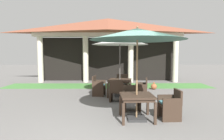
{
  "coord_description": "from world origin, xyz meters",
  "views": [
    {
      "loc": [
        0.11,
        -4.17,
        1.89
      ],
      "look_at": [
        0.19,
        3.44,
        1.26
      ],
      "focal_mm": 31.0,
      "sensor_mm": 36.0,
      "label": 1
    }
  ],
  "objects_px": {
    "patio_table_near_foreground": "(137,98)",
    "terracotta_urn": "(154,86)",
    "patio_chair_near_foreground_north": "(131,98)",
    "patio_chair_mid_left_north": "(122,84)",
    "patio_chair_near_foreground_east": "(170,105)",
    "patio_umbrella_near_foreground": "(137,35)",
    "patio_chair_mid_left_east": "(142,88)",
    "patio_table_mid_left": "(120,82)",
    "patio_chair_mid_left_west": "(98,86)",
    "patio_chair_mid_left_south": "(117,91)",
    "patio_umbrella_mid_left": "(120,42)"
  },
  "relations": [
    {
      "from": "patio_chair_mid_left_east",
      "to": "patio_chair_mid_left_south",
      "type": "relative_size",
      "value": 0.95
    },
    {
      "from": "patio_table_mid_left",
      "to": "patio_chair_mid_left_north",
      "type": "relative_size",
      "value": 1.31
    },
    {
      "from": "patio_umbrella_mid_left",
      "to": "terracotta_urn",
      "type": "height_order",
      "value": "patio_umbrella_mid_left"
    },
    {
      "from": "patio_umbrella_mid_left",
      "to": "patio_umbrella_near_foreground",
      "type": "bearing_deg",
      "value": -84.03
    },
    {
      "from": "patio_chair_near_foreground_east",
      "to": "patio_chair_mid_left_east",
      "type": "xyz_separation_m",
      "value": [
        -0.34,
        2.9,
        -0.01
      ]
    },
    {
      "from": "terracotta_urn",
      "to": "patio_chair_mid_left_west",
      "type": "bearing_deg",
      "value": -153.04
    },
    {
      "from": "patio_chair_near_foreground_east",
      "to": "patio_chair_mid_left_west",
      "type": "relative_size",
      "value": 0.97
    },
    {
      "from": "patio_umbrella_near_foreground",
      "to": "patio_chair_mid_left_east",
      "type": "xyz_separation_m",
      "value": [
        0.65,
        2.94,
        -2.03
      ]
    },
    {
      "from": "patio_table_near_foreground",
      "to": "patio_chair_mid_left_north",
      "type": "bearing_deg",
      "value": 92.27
    },
    {
      "from": "patio_chair_near_foreground_north",
      "to": "patio_table_mid_left",
      "type": "xyz_separation_m",
      "value": [
        -0.29,
        2.12,
        0.27
      ]
    },
    {
      "from": "patio_umbrella_near_foreground",
      "to": "patio_chair_near_foreground_north",
      "type": "bearing_deg",
      "value": 92.31
    },
    {
      "from": "patio_umbrella_near_foreground",
      "to": "patio_chair_mid_left_north",
      "type": "xyz_separation_m",
      "value": [
        -0.16,
        4.08,
        -2.01
      ]
    },
    {
      "from": "patio_table_near_foreground",
      "to": "patio_chair_mid_left_south",
      "type": "relative_size",
      "value": 1.1
    },
    {
      "from": "patio_umbrella_mid_left",
      "to": "patio_chair_mid_left_north",
      "type": "bearing_deg",
      "value": 80.45
    },
    {
      "from": "patio_umbrella_near_foreground",
      "to": "patio_chair_near_foreground_east",
      "type": "bearing_deg",
      "value": 2.31
    },
    {
      "from": "patio_chair_near_foreground_north",
      "to": "patio_umbrella_mid_left",
      "type": "height_order",
      "value": "patio_umbrella_mid_left"
    },
    {
      "from": "patio_umbrella_near_foreground",
      "to": "patio_umbrella_mid_left",
      "type": "xyz_separation_m",
      "value": [
        -0.33,
        3.11,
        0.0
      ]
    },
    {
      "from": "patio_table_near_foreground",
      "to": "terracotta_urn",
      "type": "distance_m",
      "value": 5.01
    },
    {
      "from": "patio_umbrella_mid_left",
      "to": "patio_chair_near_foreground_north",
      "type": "bearing_deg",
      "value": -82.34
    },
    {
      "from": "patio_chair_mid_left_east",
      "to": "patio_chair_mid_left_north",
      "type": "bearing_deg",
      "value": 44.97
    },
    {
      "from": "patio_table_near_foreground",
      "to": "patio_chair_mid_left_west",
      "type": "xyz_separation_m",
      "value": [
        -1.3,
        3.27,
        -0.21
      ]
    },
    {
      "from": "patio_chair_mid_left_east",
      "to": "patio_chair_near_foreground_north",
      "type": "bearing_deg",
      "value": 170.25
    },
    {
      "from": "patio_chair_near_foreground_east",
      "to": "patio_chair_mid_left_east",
      "type": "distance_m",
      "value": 2.92
    },
    {
      "from": "patio_table_near_foreground",
      "to": "patio_umbrella_near_foreground",
      "type": "xyz_separation_m",
      "value": [
        -0.0,
        -0.0,
        1.79
      ]
    },
    {
      "from": "patio_chair_mid_left_east",
      "to": "terracotta_urn",
      "type": "bearing_deg",
      "value": -17.98
    },
    {
      "from": "patio_chair_mid_left_north",
      "to": "terracotta_urn",
      "type": "distance_m",
      "value": 1.88
    },
    {
      "from": "patio_chair_mid_left_south",
      "to": "terracotta_urn",
      "type": "height_order",
      "value": "patio_chair_mid_left_south"
    },
    {
      "from": "patio_umbrella_near_foreground",
      "to": "patio_chair_mid_left_east",
      "type": "distance_m",
      "value": 3.63
    },
    {
      "from": "patio_chair_mid_left_west",
      "to": "terracotta_urn",
      "type": "height_order",
      "value": "patio_chair_mid_left_west"
    },
    {
      "from": "patio_umbrella_near_foreground",
      "to": "patio_chair_mid_left_west",
      "type": "height_order",
      "value": "patio_umbrella_near_foreground"
    },
    {
      "from": "patio_chair_mid_left_north",
      "to": "patio_chair_mid_left_west",
      "type": "distance_m",
      "value": 1.39
    },
    {
      "from": "patio_umbrella_mid_left",
      "to": "terracotta_urn",
      "type": "distance_m",
      "value": 3.37
    },
    {
      "from": "patio_chair_near_foreground_north",
      "to": "patio_chair_mid_left_east",
      "type": "relative_size",
      "value": 0.98
    },
    {
      "from": "patio_chair_mid_left_west",
      "to": "terracotta_urn",
      "type": "relative_size",
      "value": 2.22
    },
    {
      "from": "patio_table_near_foreground",
      "to": "patio_chair_mid_left_east",
      "type": "relative_size",
      "value": 1.16
    },
    {
      "from": "patio_chair_near_foreground_east",
      "to": "patio_chair_mid_left_north",
      "type": "bearing_deg",
      "value": 13.56
    },
    {
      "from": "patio_chair_near_foreground_east",
      "to": "patio_chair_mid_left_south",
      "type": "bearing_deg",
      "value": 32.84
    },
    {
      "from": "patio_umbrella_near_foreground",
      "to": "patio_chair_near_foreground_north",
      "type": "relative_size",
      "value": 3.28
    },
    {
      "from": "patio_chair_mid_left_north",
      "to": "patio_chair_near_foreground_east",
      "type": "bearing_deg",
      "value": 115.43
    },
    {
      "from": "patio_chair_mid_left_east",
      "to": "patio_table_near_foreground",
      "type": "bearing_deg",
      "value": 177.17
    },
    {
      "from": "patio_umbrella_mid_left",
      "to": "patio_chair_mid_left_east",
      "type": "xyz_separation_m",
      "value": [
        0.97,
        -0.16,
        -2.03
      ]
    },
    {
      "from": "patio_chair_mid_left_east",
      "to": "patio_table_mid_left",
      "type": "bearing_deg",
      "value": 90.0
    },
    {
      "from": "patio_chair_near_foreground_north",
      "to": "terracotta_urn",
      "type": "relative_size",
      "value": 2.03
    },
    {
      "from": "patio_chair_mid_left_south",
      "to": "patio_chair_mid_left_west",
      "type": "height_order",
      "value": "patio_chair_mid_left_west"
    },
    {
      "from": "patio_table_mid_left",
      "to": "patio_chair_mid_left_south",
      "type": "distance_m",
      "value": 1.02
    },
    {
      "from": "patio_chair_near_foreground_north",
      "to": "terracotta_urn",
      "type": "xyz_separation_m",
      "value": [
        1.62,
        3.75,
        -0.23
      ]
    },
    {
      "from": "patio_chair_near_foreground_east",
      "to": "terracotta_urn",
      "type": "relative_size",
      "value": 2.15
    },
    {
      "from": "patio_chair_near_foreground_north",
      "to": "patio_umbrella_near_foreground",
      "type": "bearing_deg",
      "value": 90.0
    },
    {
      "from": "patio_table_near_foreground",
      "to": "patio_chair_mid_left_west",
      "type": "relative_size",
      "value": 1.08
    },
    {
      "from": "patio_chair_mid_left_north",
      "to": "terracotta_urn",
      "type": "relative_size",
      "value": 2.18
    }
  ]
}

